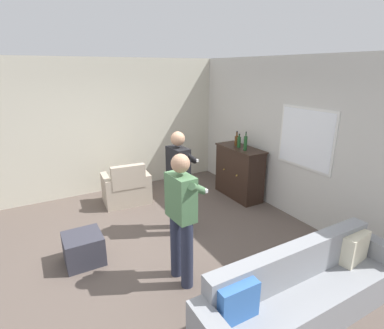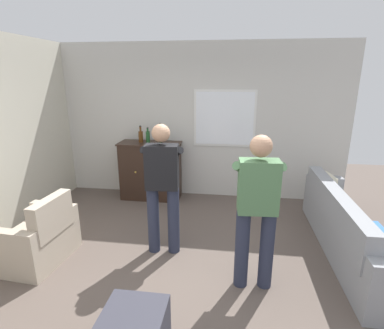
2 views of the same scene
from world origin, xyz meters
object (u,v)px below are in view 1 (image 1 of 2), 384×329
(armchair, at_px, (127,189))
(sideboard_cabinet, at_px, (239,172))
(couch, at_px, (303,295))
(bottle_wine_green, at_px, (237,140))
(ottoman, at_px, (84,248))
(person_standing_left, at_px, (179,178))
(bottle_spirits_clear, at_px, (245,143))
(person_standing_right, at_px, (182,214))
(bottle_liquor_amber, at_px, (239,142))

(armchair, relative_size, sideboard_cabinet, 0.83)
(couch, xyz_separation_m, bottle_wine_green, (-3.13, 1.47, 0.85))
(ottoman, bearing_deg, couch, 39.62)
(ottoman, height_order, person_standing_left, person_standing_left)
(bottle_wine_green, bearing_deg, bottle_spirits_clear, -11.88)
(person_standing_right, bearing_deg, bottle_liquor_amber, 128.61)
(ottoman, xyz_separation_m, person_standing_right, (1.01, 1.02, 0.73))
(couch, height_order, bottle_spirits_clear, bottle_spirits_clear)
(couch, xyz_separation_m, sideboard_cabinet, (-2.96, 1.45, 0.21))
(bottle_wine_green, relative_size, bottle_liquor_amber, 1.07)
(bottle_liquor_amber, distance_m, ottoman, 3.47)
(sideboard_cabinet, bearing_deg, bottle_wine_green, 171.53)
(ottoman, bearing_deg, bottle_spirits_clear, 99.44)
(person_standing_right, bearing_deg, person_standing_left, 154.62)
(ottoman, bearing_deg, person_standing_right, 45.53)
(armchair, height_order, bottle_liquor_amber, bottle_liquor_amber)
(bottle_liquor_amber, relative_size, person_standing_left, 0.17)
(sideboard_cabinet, xyz_separation_m, person_standing_right, (1.75, -2.25, 0.40))
(couch, relative_size, ottoman, 5.06)
(couch, relative_size, person_standing_right, 1.52)
(sideboard_cabinet, height_order, person_standing_right, person_standing_right)
(sideboard_cabinet, bearing_deg, ottoman, -77.11)
(person_standing_right, bearing_deg, bottle_wine_green, 130.20)
(sideboard_cabinet, height_order, bottle_spirits_clear, bottle_spirits_clear)
(sideboard_cabinet, relative_size, person_standing_right, 0.67)
(armchair, height_order, bottle_wine_green, bottle_wine_green)
(couch, bearing_deg, armchair, -169.50)
(bottle_wine_green, xyz_separation_m, bottle_spirits_clear, (0.38, -0.08, 0.03))
(person_standing_left, bearing_deg, bottle_wine_green, 114.85)
(sideboard_cabinet, bearing_deg, couch, -26.05)
(bottle_spirits_clear, xyz_separation_m, person_standing_right, (1.54, -2.19, -0.27))
(couch, height_order, person_standing_left, person_standing_left)
(couch, distance_m, person_standing_right, 1.57)
(couch, bearing_deg, bottle_wine_green, 154.80)
(couch, height_order, person_standing_right, person_standing_right)
(bottle_wine_green, distance_m, bottle_liquor_amber, 0.16)
(sideboard_cabinet, bearing_deg, person_standing_right, -52.05)
(bottle_wine_green, bearing_deg, ottoman, -74.46)
(bottle_spirits_clear, bearing_deg, bottle_wine_green, 168.12)
(bottle_spirits_clear, bearing_deg, armchair, -116.59)
(sideboard_cabinet, xyz_separation_m, bottle_liquor_amber, (-0.02, -0.03, 0.64))
(bottle_wine_green, relative_size, person_standing_right, 0.18)
(bottle_liquor_amber, relative_size, person_standing_right, 0.17)
(bottle_wine_green, xyz_separation_m, person_standing_left, (0.81, -1.75, -0.24))
(armchair, xyz_separation_m, sideboard_cabinet, (0.83, 2.15, 0.24))
(sideboard_cabinet, relative_size, bottle_liquor_amber, 3.99)
(couch, xyz_separation_m, armchair, (-3.79, -0.70, -0.04))
(armchair, height_order, sideboard_cabinet, sideboard_cabinet)
(armchair, bearing_deg, ottoman, -35.41)
(armchair, distance_m, bottle_wine_green, 2.44)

